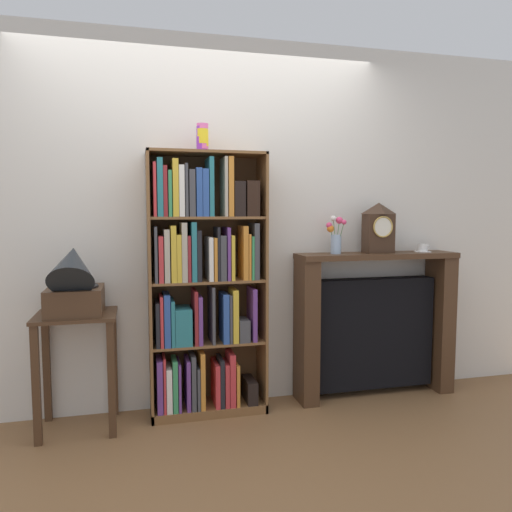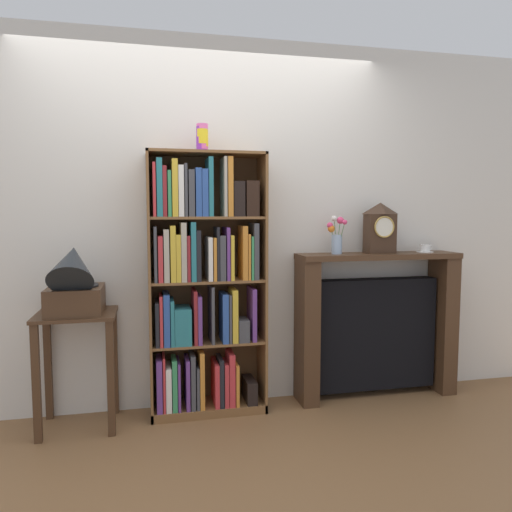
{
  "view_description": "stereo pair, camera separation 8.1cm",
  "coord_description": "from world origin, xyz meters",
  "px_view_note": "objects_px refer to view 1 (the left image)",
  "views": [
    {
      "loc": [
        -0.47,
        -3.15,
        1.39
      ],
      "look_at": [
        0.34,
        0.09,
        1.08
      ],
      "focal_mm": 33.86,
      "sensor_mm": 36.0,
      "label": 1
    },
    {
      "loc": [
        -0.39,
        -3.17,
        1.39
      ],
      "look_at": [
        0.34,
        0.09,
        1.08
      ],
      "focal_mm": 33.86,
      "sensor_mm": 36.0,
      "label": 2
    }
  ],
  "objects_px": {
    "teacup_with_saucer": "(423,248)",
    "mantel_clock": "(379,228)",
    "gramophone": "(74,283)",
    "fireplace_mantel": "(374,325)",
    "side_table_left": "(77,348)",
    "cup_stack": "(202,138)",
    "flower_vase": "(335,237)",
    "bookshelf": "(203,288)"
  },
  "relations": [
    {
      "from": "mantel_clock",
      "to": "side_table_left",
      "type": "bearing_deg",
      "value": -178.25
    },
    {
      "from": "cup_stack",
      "to": "flower_vase",
      "type": "xyz_separation_m",
      "value": [
        0.96,
        0.03,
        -0.67
      ]
    },
    {
      "from": "side_table_left",
      "to": "mantel_clock",
      "type": "height_order",
      "value": "mantel_clock"
    },
    {
      "from": "mantel_clock",
      "to": "teacup_with_saucer",
      "type": "distance_m",
      "value": 0.41
    },
    {
      "from": "cup_stack",
      "to": "flower_vase",
      "type": "distance_m",
      "value": 1.17
    },
    {
      "from": "bookshelf",
      "to": "mantel_clock",
      "type": "relative_size",
      "value": 4.81
    },
    {
      "from": "fireplace_mantel",
      "to": "teacup_with_saucer",
      "type": "height_order",
      "value": "teacup_with_saucer"
    },
    {
      "from": "teacup_with_saucer",
      "to": "mantel_clock",
      "type": "bearing_deg",
      "value": -179.57
    },
    {
      "from": "flower_vase",
      "to": "gramophone",
      "type": "bearing_deg",
      "value": -176.03
    },
    {
      "from": "side_table_left",
      "to": "fireplace_mantel",
      "type": "relative_size",
      "value": 0.61
    },
    {
      "from": "cup_stack",
      "to": "fireplace_mantel",
      "type": "bearing_deg",
      "value": 1.86
    },
    {
      "from": "fireplace_mantel",
      "to": "mantel_clock",
      "type": "xyz_separation_m",
      "value": [
        0.01,
        -0.03,
        0.74
      ]
    },
    {
      "from": "side_table_left",
      "to": "teacup_with_saucer",
      "type": "xyz_separation_m",
      "value": [
        2.5,
        0.07,
        0.58
      ]
    },
    {
      "from": "gramophone",
      "to": "fireplace_mantel",
      "type": "height_order",
      "value": "gramophone"
    },
    {
      "from": "cup_stack",
      "to": "fireplace_mantel",
      "type": "xyz_separation_m",
      "value": [
        1.3,
        0.04,
        -1.35
      ]
    },
    {
      "from": "flower_vase",
      "to": "teacup_with_saucer",
      "type": "relative_size",
      "value": 2.16
    },
    {
      "from": "bookshelf",
      "to": "cup_stack",
      "type": "bearing_deg",
      "value": -36.42
    },
    {
      "from": "teacup_with_saucer",
      "to": "side_table_left",
      "type": "bearing_deg",
      "value": -178.44
    },
    {
      "from": "gramophone",
      "to": "fireplace_mantel",
      "type": "relative_size",
      "value": 0.42
    },
    {
      "from": "bookshelf",
      "to": "mantel_clock",
      "type": "distance_m",
      "value": 1.37
    },
    {
      "from": "fireplace_mantel",
      "to": "mantel_clock",
      "type": "height_order",
      "value": "mantel_clock"
    },
    {
      "from": "fireplace_mantel",
      "to": "bookshelf",
      "type": "bearing_deg",
      "value": -178.34
    },
    {
      "from": "bookshelf",
      "to": "flower_vase",
      "type": "distance_m",
      "value": 1.03
    },
    {
      "from": "cup_stack",
      "to": "gramophone",
      "type": "xyz_separation_m",
      "value": [
        -0.82,
        -0.1,
        -0.92
      ]
    },
    {
      "from": "flower_vase",
      "to": "teacup_with_saucer",
      "type": "distance_m",
      "value": 0.72
    },
    {
      "from": "fireplace_mantel",
      "to": "cup_stack",
      "type": "bearing_deg",
      "value": -178.14
    },
    {
      "from": "side_table_left",
      "to": "gramophone",
      "type": "xyz_separation_m",
      "value": [
        0.0,
        -0.05,
        0.42
      ]
    },
    {
      "from": "fireplace_mantel",
      "to": "flower_vase",
      "type": "distance_m",
      "value": 0.76
    },
    {
      "from": "side_table_left",
      "to": "flower_vase",
      "type": "relative_size",
      "value": 2.71
    },
    {
      "from": "gramophone",
      "to": "fireplace_mantel",
      "type": "xyz_separation_m",
      "value": [
        2.12,
        0.14,
        -0.42
      ]
    },
    {
      "from": "fireplace_mantel",
      "to": "flower_vase",
      "type": "relative_size",
      "value": 4.41
    },
    {
      "from": "flower_vase",
      "to": "teacup_with_saucer",
      "type": "height_order",
      "value": "flower_vase"
    },
    {
      "from": "bookshelf",
      "to": "side_table_left",
      "type": "xyz_separation_m",
      "value": [
        -0.81,
        -0.05,
        -0.34
      ]
    },
    {
      "from": "bookshelf",
      "to": "mantel_clock",
      "type": "height_order",
      "value": "bookshelf"
    },
    {
      "from": "gramophone",
      "to": "flower_vase",
      "type": "distance_m",
      "value": 1.81
    },
    {
      "from": "teacup_with_saucer",
      "to": "flower_vase",
      "type": "bearing_deg",
      "value": 179.36
    },
    {
      "from": "side_table_left",
      "to": "fireplace_mantel",
      "type": "distance_m",
      "value": 2.12
    },
    {
      "from": "gramophone",
      "to": "fireplace_mantel",
      "type": "distance_m",
      "value": 2.16
    },
    {
      "from": "cup_stack",
      "to": "mantel_clock",
      "type": "height_order",
      "value": "cup_stack"
    },
    {
      "from": "side_table_left",
      "to": "gramophone",
      "type": "relative_size",
      "value": 1.46
    },
    {
      "from": "fireplace_mantel",
      "to": "teacup_with_saucer",
      "type": "relative_size",
      "value": 9.53
    },
    {
      "from": "teacup_with_saucer",
      "to": "gramophone",
      "type": "bearing_deg",
      "value": -177.35
    }
  ]
}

